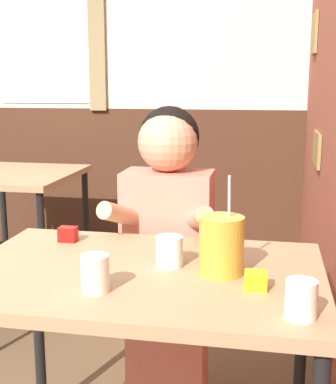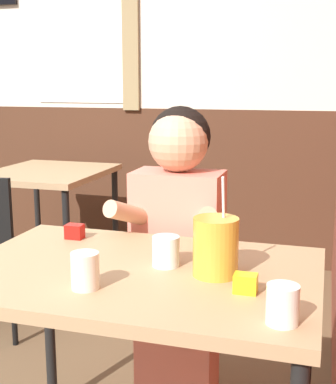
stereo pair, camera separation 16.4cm
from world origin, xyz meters
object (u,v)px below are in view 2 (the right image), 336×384
Objects in this scene: person_seated at (178,247)px; main_table at (138,292)px; background_table at (49,185)px; cocktail_pitcher at (216,247)px.

main_table is at bearing -87.41° from person_seated.
background_table is at bearing 138.20° from person_seated.
person_seated is at bearing -41.80° from background_table.
cocktail_pitcher is (0.23, 0.01, 0.16)m from main_table.
cocktail_pitcher is at bearing 2.60° from main_table.
background_table is at bearing 132.19° from cocktail_pitcher.
main_table is 0.28m from cocktail_pitcher.
person_seated is at bearing 92.59° from main_table.
background_table is 2.75× the size of cocktail_pitcher.
main_table is 1.91m from background_table.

